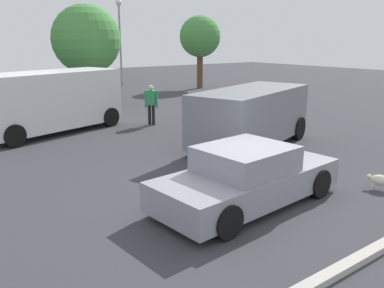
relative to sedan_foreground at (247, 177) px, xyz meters
name	(u,v)px	position (x,y,z in m)	size (l,w,h in m)	color
ground_plane	(237,200)	(-0.03, 0.25, -0.59)	(80.00, 80.00, 0.00)	#38383D
sedan_foreground	(247,177)	(0.00, 0.00, 0.00)	(4.46, 2.13, 1.29)	gray
dog	(383,180)	(3.11, -1.33, -0.35)	(0.37, 0.69, 0.41)	beige
van_white	(50,100)	(-1.12, 9.39, 0.63)	(5.66, 3.40, 2.27)	white
suv_dark	(251,115)	(3.43, 3.40, 0.45)	(5.23, 3.38, 1.89)	gray
pedestrian	(151,101)	(2.62, 8.32, 0.38)	(0.43, 0.47, 1.64)	black
parking_curb	(366,255)	(-0.03, -2.78, -0.53)	(8.96, 0.20, 0.12)	#B7B2A8
light_post_mid	(120,28)	(8.24, 22.06, 3.65)	(0.44, 0.44, 6.23)	gray
tree_back_left	(86,40)	(2.45, 14.28, 2.81)	(3.46, 3.46, 5.15)	brown
tree_back_center	(200,37)	(12.12, 17.41, 2.99)	(2.88, 2.88, 5.07)	brown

